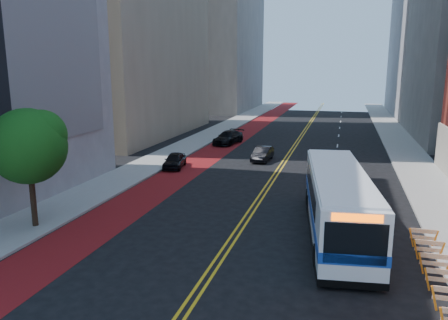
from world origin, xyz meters
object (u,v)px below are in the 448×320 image
object	(u,v)px
car_c	(228,138)
transit_bus	(337,201)
car_b	(263,154)
street_tree	(29,143)
car_a	(175,160)

from	to	relation	value
car_c	transit_bus	bearing A→B (deg)	-52.78
transit_bus	car_c	xyz separation A→B (m)	(-13.13, 26.18, -1.10)
car_b	car_c	world-z (taller)	car_c
transit_bus	car_c	distance (m)	29.31
street_tree	car_b	distance (m)	23.74
car_a	car_b	size ratio (longest dim) A/B	0.97
car_c	street_tree	bearing A→B (deg)	-85.93
transit_bus	street_tree	bearing A→B (deg)	-174.66
street_tree	car_b	world-z (taller)	street_tree
car_a	car_c	world-z (taller)	car_c
street_tree	car_b	bearing A→B (deg)	67.08
street_tree	car_a	distance (m)	16.94
transit_bus	car_a	world-z (taller)	transit_bus
car_b	street_tree	bearing A→B (deg)	-109.57
street_tree	transit_bus	xyz separation A→B (m)	(16.54, 3.64, -3.04)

